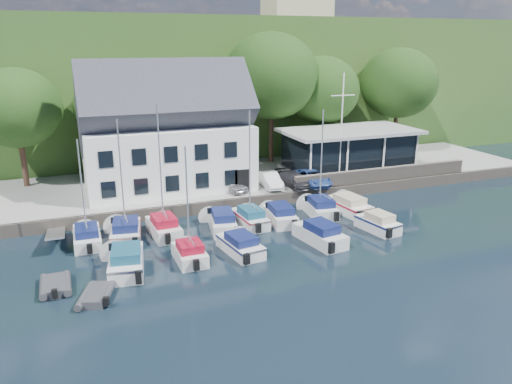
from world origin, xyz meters
TOP-DOWN VIEW (x-y plane):
  - ground at (0.00, 0.00)m, footprint 180.00×180.00m
  - quay at (0.00, 17.50)m, footprint 60.00×13.00m
  - quay_face at (0.00, 11.00)m, footprint 60.00×0.30m
  - hillside at (0.00, 62.00)m, footprint 160.00×75.00m
  - field_patch at (8.00, 70.00)m, footprint 50.00×30.00m
  - harbor_building at (-7.00, 16.50)m, footprint 14.40×8.20m
  - club_pavilion at (11.00, 16.00)m, footprint 13.20×7.20m
  - seawall at (12.00, 11.40)m, footprint 18.00×0.50m
  - gangway at (-16.50, 9.00)m, footprint 1.20×6.00m
  - car_silver at (-2.28, 13.13)m, footprint 2.44×3.74m
  - car_white at (1.32, 13.08)m, footprint 1.72×4.10m
  - car_dgrey at (3.39, 12.60)m, footprint 2.21×4.47m
  - car_blue at (5.11, 12.45)m, footprint 1.77×4.21m
  - flagpole at (8.27, 13.02)m, footprint 2.34×0.20m
  - tree_0 at (-18.88, 21.24)m, footprint 7.59×7.59m
  - tree_1 at (-10.74, 22.00)m, footprint 7.23×7.23m
  - tree_2 at (-2.04, 21.89)m, footprint 7.99×7.99m
  - tree_3 at (5.18, 22.16)m, footprint 9.81×9.81m
  - tree_4 at (10.89, 21.89)m, footprint 8.05×8.05m
  - tree_5 at (20.33, 21.35)m, footprint 8.62×8.62m
  - boat_r1_0 at (-14.50, 7.85)m, footprint 2.03×5.89m
  - boat_r1_1 at (-11.91, 7.64)m, footprint 3.05×6.12m
  - boat_r1_2 at (-9.25, 7.55)m, footprint 2.33×5.90m
  - boat_r1_3 at (-4.95, 7.28)m, footprint 2.89×6.48m
  - boat_r1_4 at (-2.73, 7.28)m, footprint 2.23×5.83m
  - boat_r1_5 at (-0.36, 7.10)m, footprint 2.47×6.20m
  - boat_r1_6 at (3.32, 7.47)m, footprint 2.78×6.11m
  - boat_r1_7 at (5.79, 7.28)m, footprint 2.92×6.68m
  - boat_r2_0 at (-12.49, 2.59)m, footprint 3.14×6.61m
  - boat_r2_1 at (-8.58, 2.52)m, footprint 1.94×4.65m
  - boat_r2_2 at (-5.13, 2.62)m, footprint 2.77×5.90m
  - boat_r2_3 at (0.61, 2.33)m, footprint 2.94×6.43m
  - boat_r2_4 at (5.66, 2.78)m, footprint 2.60×5.17m
  - dinghy_0 at (-16.55, 1.50)m, footprint 1.76×2.90m
  - dinghy_1 at (-14.47, -0.43)m, footprint 2.50×3.21m

SIDE VIEW (x-z plane):
  - ground at x=0.00m, z-range 0.00..0.00m
  - gangway at x=-16.50m, z-range -0.70..0.70m
  - dinghy_1 at x=-14.47m, z-range 0.00..0.66m
  - dinghy_0 at x=-16.55m, z-range 0.00..0.67m
  - quay at x=0.00m, z-range 0.00..1.00m
  - quay_face at x=0.00m, z-range 0.00..1.00m
  - boat_r2_2 at x=-5.13m, z-range 0.00..1.38m
  - boat_r2_4 at x=5.66m, z-range 0.00..1.44m
  - boat_r1_7 at x=5.79m, z-range 0.00..1.45m
  - boat_r1_5 at x=-0.36m, z-range 0.00..1.45m
  - boat_r1_3 at x=-4.95m, z-range 0.00..1.48m
  - boat_r2_3 at x=0.61m, z-range 0.00..1.54m
  - boat_r2_0 at x=-12.49m, z-range 0.00..1.58m
  - car_silver at x=-2.28m, z-range 1.00..2.18m
  - seawall at x=12.00m, z-range 1.00..2.20m
  - car_dgrey at x=3.39m, z-range 1.00..2.25m
  - car_white at x=1.32m, z-range 1.00..2.32m
  - car_blue at x=5.11m, z-range 1.00..2.42m
  - club_pavilion at x=11.00m, z-range 1.00..5.10m
  - boat_r1_0 at x=-14.50m, z-range 0.00..8.20m
  - boat_r2_1 at x=-8.58m, z-range 0.00..8.34m
  - boat_r1_4 at x=-2.73m, z-range 0.00..8.74m
  - boat_r1_6 at x=3.32m, z-range 0.00..9.08m
  - boat_r1_2 at x=-9.25m, z-range 0.00..9.30m
  - boat_r1_1 at x=-11.91m, z-range 0.00..9.36m
  - harbor_building at x=-7.00m, z-range 1.00..9.70m
  - flagpole at x=8.27m, z-range 1.00..10.75m
  - tree_1 at x=-10.74m, z-range 1.00..10.89m
  - tree_0 at x=-18.88m, z-range 1.00..11.38m
  - tree_2 at x=-2.04m, z-range 1.00..11.92m
  - tree_4 at x=10.89m, z-range 1.00..12.01m
  - tree_5 at x=20.33m, z-range 1.00..12.79m
  - tree_3 at x=5.18m, z-range 1.00..14.41m
  - hillside at x=0.00m, z-range 0.00..16.00m
  - field_patch at x=8.00m, z-range 16.00..16.30m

